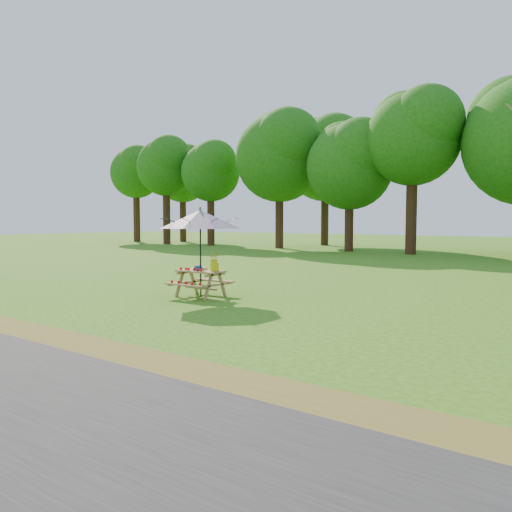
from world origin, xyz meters
The scene contains 7 objects.
ground centered at (0.00, 0.00, 0.00)m, with size 120.00×120.00×0.00m, color #326914.
treeline centered at (0.00, 22.00, 8.00)m, with size 60.00×12.00×16.00m, color #185E10, non-canonical shape.
picnic_table centered at (3.32, 2.06, 0.33)m, with size 1.20×1.32×0.67m.
patio_umbrella centered at (3.32, 2.06, 1.95)m, with size 2.71×2.71×2.25m.
produce_bins centered at (3.25, 2.08, 0.72)m, with size 0.28×0.39×0.13m.
tomatoes_row centered at (3.17, 1.88, 0.71)m, with size 0.77×0.13×0.07m, color red, non-canonical shape.
flower_bucket centered at (3.71, 2.15, 0.91)m, with size 0.29×0.26×0.46m.
Camera 1 is at (11.77, -7.17, 1.90)m, focal length 35.00 mm.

